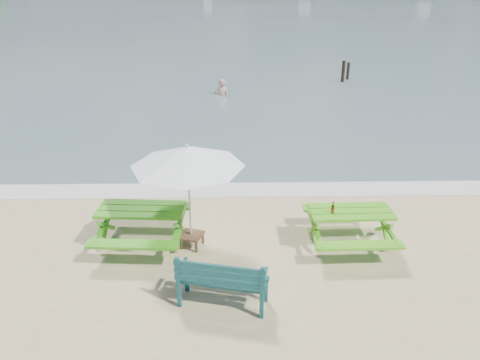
{
  "coord_description": "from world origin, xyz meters",
  "views": [
    {
      "loc": [
        -0.43,
        -6.54,
        5.24
      ],
      "look_at": [
        -0.23,
        3.0,
        1.0
      ],
      "focal_mm": 35.0,
      "sensor_mm": 36.0,
      "label": 1
    }
  ],
  "objects_px": {
    "side_table": "(192,240)",
    "swimmer": "(222,99)",
    "park_bench": "(223,289)",
    "patio_umbrella": "(187,156)",
    "picnic_table_right": "(349,228)",
    "picnic_table_left": "(143,227)",
    "beer_bottle": "(333,209)"
  },
  "relations": [
    {
      "from": "side_table",
      "to": "swimmer",
      "type": "relative_size",
      "value": 0.3
    },
    {
      "from": "picnic_table_right",
      "to": "patio_umbrella",
      "type": "bearing_deg",
      "value": -179.78
    },
    {
      "from": "swimmer",
      "to": "park_bench",
      "type": "bearing_deg",
      "value": -89.09
    },
    {
      "from": "picnic_table_right",
      "to": "swimmer",
      "type": "relative_size",
      "value": 1.01
    },
    {
      "from": "side_table",
      "to": "patio_umbrella",
      "type": "bearing_deg",
      "value": 180.0
    },
    {
      "from": "picnic_table_left",
      "to": "beer_bottle",
      "type": "xyz_separation_m",
      "value": [
        3.89,
        -0.21,
        0.48
      ]
    },
    {
      "from": "park_bench",
      "to": "side_table",
      "type": "height_order",
      "value": "park_bench"
    },
    {
      "from": "picnic_table_right",
      "to": "swimmer",
      "type": "distance_m",
      "value": 13.64
    },
    {
      "from": "picnic_table_left",
      "to": "park_bench",
      "type": "relative_size",
      "value": 1.29
    },
    {
      "from": "picnic_table_right",
      "to": "park_bench",
      "type": "height_order",
      "value": "park_bench"
    },
    {
      "from": "side_table",
      "to": "patio_umbrella",
      "type": "relative_size",
      "value": 0.2
    },
    {
      "from": "park_bench",
      "to": "picnic_table_left",
      "type": "bearing_deg",
      "value": 130.39
    },
    {
      "from": "patio_umbrella",
      "to": "swimmer",
      "type": "xyz_separation_m",
      "value": [
        0.44,
        13.34,
        -2.24
      ]
    },
    {
      "from": "park_bench",
      "to": "side_table",
      "type": "relative_size",
      "value": 2.82
    },
    {
      "from": "park_bench",
      "to": "side_table",
      "type": "xyz_separation_m",
      "value": [
        -0.68,
        1.86,
        -0.14
      ]
    },
    {
      "from": "patio_umbrella",
      "to": "park_bench",
      "type": "bearing_deg",
      "value": -69.95
    },
    {
      "from": "swimmer",
      "to": "patio_umbrella",
      "type": "bearing_deg",
      "value": -91.87
    },
    {
      "from": "park_bench",
      "to": "swimmer",
      "type": "xyz_separation_m",
      "value": [
        -0.24,
        15.19,
        -0.51
      ]
    },
    {
      "from": "side_table",
      "to": "swimmer",
      "type": "distance_m",
      "value": 13.35
    },
    {
      "from": "side_table",
      "to": "swimmer",
      "type": "bearing_deg",
      "value": 88.13
    },
    {
      "from": "beer_bottle",
      "to": "swimmer",
      "type": "relative_size",
      "value": 0.13
    },
    {
      "from": "picnic_table_left",
      "to": "park_bench",
      "type": "xyz_separation_m",
      "value": [
        1.69,
        -1.99,
        -0.11
      ]
    },
    {
      "from": "park_bench",
      "to": "patio_umbrella",
      "type": "bearing_deg",
      "value": 110.05
    },
    {
      "from": "picnic_table_left",
      "to": "beer_bottle",
      "type": "height_order",
      "value": "beer_bottle"
    },
    {
      "from": "park_bench",
      "to": "patio_umbrella",
      "type": "height_order",
      "value": "patio_umbrella"
    },
    {
      "from": "patio_umbrella",
      "to": "beer_bottle",
      "type": "relative_size",
      "value": 11.39
    },
    {
      "from": "side_table",
      "to": "swimmer",
      "type": "height_order",
      "value": "swimmer"
    },
    {
      "from": "picnic_table_left",
      "to": "patio_umbrella",
      "type": "relative_size",
      "value": 0.73
    },
    {
      "from": "picnic_table_right",
      "to": "patio_umbrella",
      "type": "distance_m",
      "value": 3.66
    },
    {
      "from": "picnic_table_right",
      "to": "park_bench",
      "type": "bearing_deg",
      "value": -144.34
    },
    {
      "from": "park_bench",
      "to": "swimmer",
      "type": "distance_m",
      "value": 15.2
    },
    {
      "from": "picnic_table_right",
      "to": "side_table",
      "type": "bearing_deg",
      "value": -179.78
    }
  ]
}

